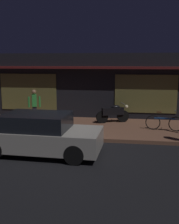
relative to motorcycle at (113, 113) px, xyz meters
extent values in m
plane|color=black|center=(-1.60, -3.96, -0.65)|extent=(60.00, 60.00, 0.00)
cube|color=brown|center=(-1.60, -0.96, -0.57)|extent=(18.00, 4.00, 0.15)
cube|color=black|center=(-1.60, 2.44, 1.15)|extent=(18.00, 2.80, 3.60)
cube|color=brown|center=(-4.80, 1.02, 0.85)|extent=(3.20, 0.04, 2.00)
cube|color=brown|center=(1.60, 1.02, 0.85)|extent=(3.20, 0.04, 2.00)
cube|color=#591919|center=(-1.60, 0.79, 2.20)|extent=(16.20, 0.50, 0.12)
cylinder|color=black|center=(-0.54, -0.22, -0.20)|extent=(0.60, 0.34, 0.60)
cylinder|color=black|center=(0.48, 0.19, -0.20)|extent=(0.60, 0.34, 0.60)
cube|color=black|center=(-0.03, -0.01, 0.08)|extent=(1.12, 0.67, 0.36)
ellipsoid|color=black|center=(0.11, 0.04, 0.28)|extent=(0.50, 0.39, 0.20)
sphere|color=#F9EDB7|center=(0.64, 0.26, 0.28)|extent=(0.18, 0.18, 0.18)
cylinder|color=gray|center=(0.45, 0.18, 0.45)|extent=(0.23, 0.52, 0.03)
torus|color=black|center=(1.84, -1.16, -0.17)|extent=(0.66, 0.15, 0.66)
torus|color=black|center=(2.83, -1.33, -0.17)|extent=(0.66, 0.15, 0.66)
cube|color=#1E478C|center=(2.34, -1.25, 0.05)|extent=(0.89, 0.19, 0.06)
cube|color=brown|center=(2.09, -1.21, 0.32)|extent=(0.21, 0.11, 0.06)
cylinder|color=#1E478C|center=(2.75, -1.32, 0.40)|extent=(0.09, 0.42, 0.02)
cube|color=#28232D|center=(-3.84, -0.72, -0.07)|extent=(0.29, 0.34, 0.85)
cube|color=#2D8C38|center=(-3.84, -0.72, 0.64)|extent=(0.35, 0.44, 0.58)
sphere|color=#8C6647|center=(-3.84, -0.72, 1.06)|extent=(0.22, 0.22, 0.22)
cylinder|color=#2D8C38|center=(-3.60, -0.62, 0.57)|extent=(0.12, 0.12, 0.52)
cylinder|color=#2D8C38|center=(-4.08, -0.82, 0.57)|extent=(0.12, 0.12, 0.52)
cylinder|color=black|center=(-0.82, -3.85, -0.33)|extent=(0.65, 0.24, 0.64)
cylinder|color=black|center=(-0.87, -5.41, -0.33)|extent=(0.65, 0.24, 0.64)
cylinder|color=black|center=(-3.52, -3.76, -0.33)|extent=(0.65, 0.24, 0.64)
cube|color=#9E998E|center=(-2.20, -4.59, -0.10)|extent=(4.15, 1.89, 0.68)
cube|color=black|center=(-2.35, -4.58, 0.45)|extent=(2.25, 1.67, 0.64)
camera|label=1|loc=(0.78, -13.22, 2.53)|focal=43.21mm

